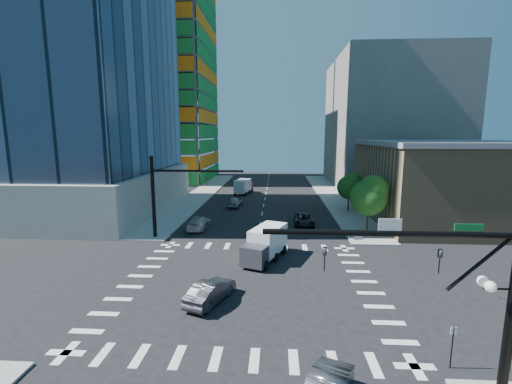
{
  "coord_description": "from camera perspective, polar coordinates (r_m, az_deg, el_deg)",
  "views": [
    {
      "loc": [
        2.03,
        -24.79,
        11.38
      ],
      "look_at": [
        0.06,
        8.0,
        5.89
      ],
      "focal_mm": 24.0,
      "sensor_mm": 36.0,
      "label": 1
    }
  ],
  "objects": [
    {
      "name": "sidewalk_nw",
      "position": [
        67.36,
        -9.07,
        -0.29
      ],
      "size": [
        5.0,
        60.0,
        0.15
      ],
      "primitive_type": "cube",
      "color": "gray",
      "rests_on": "ground"
    },
    {
      "name": "ground",
      "position": [
        27.36,
        -1.17,
        -15.1
      ],
      "size": [
        160.0,
        160.0,
        0.0
      ],
      "primitive_type": "plane",
      "color": "black",
      "rests_on": "ground"
    },
    {
      "name": "signal_mast_se",
      "position": [
        17.06,
        34.46,
        -14.21
      ],
      "size": [
        10.51,
        2.48,
        9.0
      ],
      "color": "black",
      "rests_on": "sidewalk_se"
    },
    {
      "name": "commercial_building",
      "position": [
        52.48,
        29.38,
        1.63
      ],
      "size": [
        20.5,
        22.5,
        10.6
      ],
      "color": "#8C7251",
      "rests_on": "ground"
    },
    {
      "name": "road_markings",
      "position": [
        27.36,
        -1.17,
        -15.09
      ],
      "size": [
        20.0,
        20.0,
        0.01
      ],
      "primitive_type": "cube",
      "color": "silver",
      "rests_on": "ground"
    },
    {
      "name": "car_sb_mid",
      "position": [
        54.78,
        -3.53,
        -1.67
      ],
      "size": [
        2.25,
        4.79,
        1.59
      ],
      "primitive_type": "imported",
      "rotation": [
        0.0,
        0.0,
        3.06
      ],
      "color": "gray",
      "rests_on": "ground"
    },
    {
      "name": "box_truck_near",
      "position": [
        31.6,
        1.36,
        -9.13
      ],
      "size": [
        4.24,
        6.08,
        2.93
      ],
      "rotation": [
        0.0,
        0.0,
        -0.37
      ],
      "color": "black",
      "rests_on": "ground"
    },
    {
      "name": "tree_south",
      "position": [
        40.68,
        18.49,
        -0.48
      ],
      "size": [
        4.16,
        4.16,
        6.82
      ],
      "color": "#382316",
      "rests_on": "sidewalk_ne"
    },
    {
      "name": "construction_building",
      "position": [
        92.53,
        -15.9,
        17.36
      ],
      "size": [
        25.16,
        34.5,
        70.6
      ],
      "color": "slate",
      "rests_on": "ground"
    },
    {
      "name": "car_sb_cross",
      "position": [
        24.7,
        -7.6,
        -16.09
      ],
      "size": [
        3.14,
        4.85,
        1.51
      ],
      "primitive_type": "imported",
      "rotation": [
        0.0,
        0.0,
        2.77
      ],
      "color": "#414145",
      "rests_on": "ground"
    },
    {
      "name": "box_truck_far",
      "position": [
        66.83,
        -2.02,
        0.79
      ],
      "size": [
        3.43,
        5.88,
        2.89
      ],
      "rotation": [
        0.0,
        0.0,
        2.94
      ],
      "color": "black",
      "rests_on": "ground"
    },
    {
      "name": "signal_mast_nw",
      "position": [
        38.69,
        -14.72,
        0.42
      ],
      "size": [
        10.2,
        0.4,
        9.0
      ],
      "color": "black",
      "rests_on": "sidewalk_nw"
    },
    {
      "name": "no_parking_sign",
      "position": [
        20.61,
        29.92,
        -20.9
      ],
      "size": [
        0.3,
        0.06,
        2.2
      ],
      "color": "black",
      "rests_on": "ground"
    },
    {
      "name": "car_sb_near",
      "position": [
        42.59,
        -9.5,
        -5.06
      ],
      "size": [
        2.35,
        5.43,
        1.56
      ],
      "primitive_type": "imported",
      "rotation": [
        0.0,
        0.0,
        3.11
      ],
      "color": "#B2B2B2",
      "rests_on": "ground"
    },
    {
      "name": "bg_building_ne",
      "position": [
        83.65,
        21.18,
        10.66
      ],
      "size": [
        24.0,
        30.0,
        28.0
      ],
      "primitive_type": "cube",
      "color": "slate",
      "rests_on": "ground"
    },
    {
      "name": "car_nb_far",
      "position": [
        44.12,
        8.0,
        -4.58
      ],
      "size": [
        2.55,
        5.31,
        1.46
      ],
      "primitive_type": "imported",
      "rotation": [
        0.0,
        0.0,
        -0.02
      ],
      "color": "black",
      "rests_on": "ground"
    },
    {
      "name": "sidewalk_ne",
      "position": [
        66.6,
        12.43,
        -0.51
      ],
      "size": [
        5.0,
        60.0,
        0.15
      ],
      "primitive_type": "cube",
      "color": "gray",
      "rests_on": "ground"
    },
    {
      "name": "tree_north",
      "position": [
        52.38,
        15.41,
        1.03
      ],
      "size": [
        3.54,
        3.52,
        5.78
      ],
      "color": "#382316",
      "rests_on": "sidewalk_ne"
    }
  ]
}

